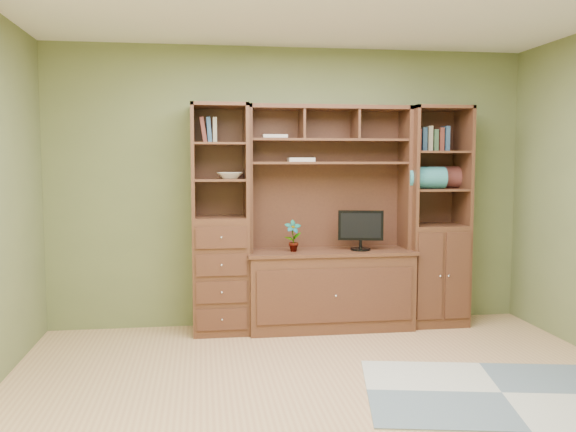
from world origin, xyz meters
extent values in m
cube|color=tan|center=(0.00, 0.00, 0.00)|extent=(4.60, 4.10, 0.04)
cube|color=olive|center=(0.00, 2.00, 1.30)|extent=(4.50, 0.04, 2.60)
cube|color=olive|center=(0.00, -2.00, 1.30)|extent=(4.50, 0.04, 2.60)
cube|color=#4D2A1B|center=(0.32, 1.73, 1.02)|extent=(1.54, 0.53, 2.05)
cube|color=#4D2A1B|center=(-0.68, 1.77, 1.02)|extent=(0.50, 0.45, 2.05)
cube|color=#4D2A1B|center=(1.35, 1.77, 1.02)|extent=(0.55, 0.45, 2.05)
cube|color=#969B9B|center=(1.12, -0.01, 0.01)|extent=(1.99, 1.52, 0.01)
cube|color=black|center=(0.60, 1.70, 0.98)|extent=(0.44, 0.27, 0.50)
imported|color=brown|center=(-0.03, 1.70, 0.87)|extent=(0.15, 0.10, 0.29)
cube|color=beige|center=(0.06, 1.82, 1.56)|extent=(0.24, 0.17, 0.04)
imported|color=silver|center=(-0.59, 1.77, 1.42)|extent=(0.23, 0.23, 0.06)
cube|color=teal|center=(1.22, 1.73, 1.39)|extent=(0.35, 0.20, 0.20)
cube|color=brown|center=(1.48, 1.85, 1.39)|extent=(0.37, 0.21, 0.21)
camera|label=1|loc=(-0.84, -3.70, 1.55)|focal=38.00mm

